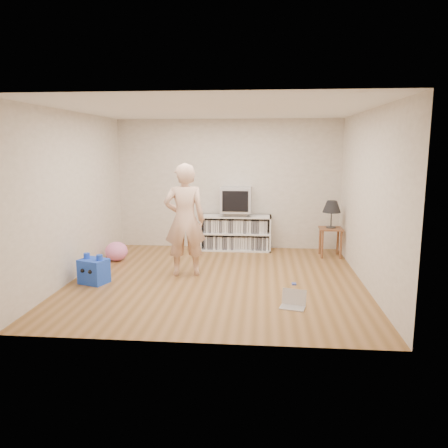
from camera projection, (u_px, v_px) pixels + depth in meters
name	position (u px, v px, depth m)	size (l,w,h in m)	color
ground	(217.00, 279.00, 6.87)	(4.50, 4.50, 0.00)	brown
walls	(217.00, 197.00, 6.64)	(4.52, 4.52, 2.60)	beige
ceiling	(216.00, 109.00, 6.41)	(4.50, 4.50, 0.01)	white
media_unit	(236.00, 233.00, 8.78)	(1.40, 0.45, 0.70)	white
dvd_deck	(236.00, 214.00, 8.70)	(0.45, 0.35, 0.07)	gray
crt_tv	(236.00, 200.00, 8.65)	(0.60, 0.53, 0.50)	#A7A7AD
side_table	(331.00, 235.00, 8.24)	(0.42, 0.42, 0.55)	brown
table_lamp	(332.00, 207.00, 8.14)	(0.34, 0.34, 0.52)	#333333
person	(185.00, 220.00, 6.96)	(0.66, 0.43, 1.81)	beige
laptop	(293.00, 302.00, 5.70)	(0.37, 0.32, 0.22)	silver
playing_cards	(294.00, 284.00, 6.62)	(0.07, 0.09, 0.02)	#4154AE
plush_blue	(94.00, 271.00, 6.66)	(0.48, 0.43, 0.46)	blue
plush_pink	(116.00, 251.00, 7.97)	(0.41, 0.41, 0.35)	pink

